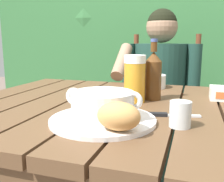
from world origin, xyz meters
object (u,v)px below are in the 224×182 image
serving_plate (103,120)px  soup_bowl (103,104)px  person_eating (158,89)px  table_knife (166,115)px  chair_near_diner (162,112)px  beer_glass (135,79)px  diner_bowl (150,81)px  beer_bottle (153,75)px  bread_roll (119,116)px  water_glass_small (180,114)px

serving_plate → soup_bowl: soup_bowl is taller
person_eating → table_knife: (0.13, -0.82, 0.07)m
serving_plate → chair_near_diner: bearing=88.2°
serving_plate → beer_glass: (0.03, 0.27, 0.08)m
chair_near_diner → table_knife: size_ratio=6.21×
table_knife → diner_bowl: bearing=105.2°
chair_near_diner → diner_bowl: (-0.00, -0.54, 0.30)m
beer_glass → beer_bottle: size_ratio=0.75×
soup_bowl → beer_glass: 0.27m
chair_near_diner → beer_glass: 0.93m
chair_near_diner → bread_roll: 1.25m
person_eating → diner_bowl: bearing=-89.5°
chair_near_diner → beer_glass: chair_near_diner is taller
chair_near_diner → beer_bottle: bearing=-86.2°
beer_bottle → table_knife: 0.25m
soup_bowl → beer_glass: beer_glass is taller
table_knife → serving_plate: bearing=-145.8°
chair_near_diner → beer_bottle: 0.88m
chair_near_diner → beer_glass: (-0.01, -0.86, 0.36)m
diner_bowl → chair_near_diner: bearing=90.0°
diner_bowl → beer_bottle: bearing=-78.5°
chair_near_diner → table_knife: 1.06m
beer_bottle → soup_bowl: bearing=-105.1°
beer_glass → beer_bottle: (0.06, 0.06, 0.01)m
serving_plate → table_knife: size_ratio=1.78×
water_glass_small → diner_bowl: size_ratio=0.46×
bread_roll → water_glass_small: bread_roll is taller
person_eating → water_glass_small: size_ratio=17.05×
chair_near_diner → water_glass_small: (0.17, -1.10, 0.30)m
serving_plate → beer_bottle: beer_bottle is taller
bread_roll → water_glass_small: 0.17m
serving_plate → soup_bowl: bearing=180.0°
serving_plate → diner_bowl: bearing=86.5°
water_glass_small → table_knife: water_glass_small is taller
beer_bottle → diner_bowl: beer_bottle is taller
beer_glass → diner_bowl: (0.01, 0.32, -0.06)m
water_glass_small → person_eating: bearing=101.0°
chair_near_diner → bread_roll: bearing=-88.4°
serving_plate → table_knife: serving_plate is taller
bread_roll → beer_bottle: 0.41m
beer_bottle → water_glass_small: bearing=-68.4°
serving_plate → beer_glass: size_ratio=1.71×
beer_glass → beer_bottle: bearing=45.1°
person_eating → serving_plate: person_eating is taller
water_glass_small → chair_near_diner: bearing=98.9°
soup_bowl → diner_bowl: size_ratio=1.50×
beer_glass → diner_bowl: size_ratio=1.16×
person_eating → beer_bottle: 0.62m
serving_plate → beer_bottle: 0.35m
soup_bowl → water_glass_small: (0.21, 0.02, -0.02)m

